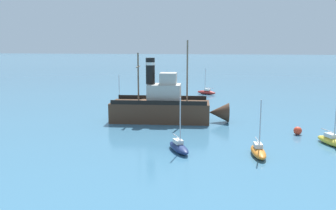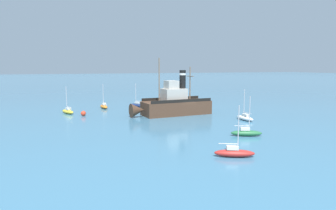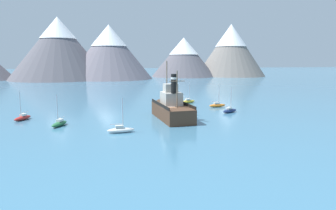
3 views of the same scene
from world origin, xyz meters
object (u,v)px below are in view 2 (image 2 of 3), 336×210
at_px(sailboat_navy, 137,105).
at_px(sailboat_red, 234,152).
at_px(sailboat_yellow, 68,111).
at_px(mooring_buoy, 83,113).
at_px(sailboat_orange, 104,106).
at_px(old_tugboat, 173,104).
at_px(sailboat_green, 246,132).
at_px(sailboat_white, 245,118).

xyz_separation_m(sailboat_navy, sailboat_red, (-37.26, 0.42, 0.00)).
height_order(sailboat_yellow, mooring_buoy, sailboat_yellow).
bearing_deg(sailboat_red, sailboat_orange, 9.77).
distance_m(old_tugboat, sailboat_red, 25.24).
height_order(old_tugboat, sailboat_yellow, old_tugboat).
relative_size(sailboat_orange, sailboat_red, 1.00).
xyz_separation_m(sailboat_yellow, sailboat_red, (-32.89, -13.57, 0.00)).
bearing_deg(sailboat_navy, sailboat_red, 179.35).
bearing_deg(mooring_buoy, old_tugboat, -106.51).
xyz_separation_m(sailboat_red, mooring_buoy, (29.35, 11.18, 0.00)).
bearing_deg(sailboat_red, sailboat_navy, -0.65).
bearing_deg(sailboat_green, sailboat_navy, 10.62).
height_order(sailboat_orange, mooring_buoy, sailboat_orange).
bearing_deg(sailboat_navy, sailboat_white, -151.01).
relative_size(sailboat_orange, mooring_buoy, 5.71).
distance_m(sailboat_navy, sailboat_red, 37.26).
distance_m(sailboat_navy, sailboat_white, 24.51).
bearing_deg(old_tugboat, sailboat_red, 171.46).
distance_m(sailboat_yellow, mooring_buoy, 4.28).
xyz_separation_m(sailboat_orange, sailboat_green, (-30.63, -12.58, 0.00)).
xyz_separation_m(sailboat_white, mooring_buoy, (13.53, 23.48, 0.00)).
xyz_separation_m(old_tugboat, mooring_buoy, (4.42, 14.92, -1.40)).
bearing_deg(sailboat_red, old_tugboat, -8.54).
distance_m(sailboat_orange, sailboat_red, 37.95).
bearing_deg(sailboat_white, sailboat_orange, 40.97).
height_order(sailboat_red, mooring_buoy, sailboat_red).
relative_size(sailboat_yellow, sailboat_red, 1.00).
xyz_separation_m(sailboat_navy, sailboat_green, (-30.49, -5.72, 0.00)).
xyz_separation_m(sailboat_orange, sailboat_red, (-37.40, -6.44, 0.00)).
relative_size(sailboat_orange, sailboat_green, 1.00).
bearing_deg(old_tugboat, sailboat_navy, 15.07).
relative_size(sailboat_white, sailboat_red, 1.00).
xyz_separation_m(sailboat_white, sailboat_green, (-9.05, 6.16, 0.00)).
bearing_deg(sailboat_red, sailboat_yellow, 22.42).
xyz_separation_m(sailboat_navy, mooring_buoy, (-7.92, 11.60, 0.00)).
bearing_deg(sailboat_orange, sailboat_green, -157.67).
xyz_separation_m(sailboat_orange, mooring_buoy, (-8.06, 4.73, 0.00)).
xyz_separation_m(sailboat_green, sailboat_red, (-6.77, 6.14, 0.00)).
height_order(sailboat_yellow, sailboat_green, same).
bearing_deg(sailboat_green, old_tugboat, 7.53).
relative_size(old_tugboat, mooring_buoy, 17.01).
height_order(sailboat_orange, sailboat_white, same).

